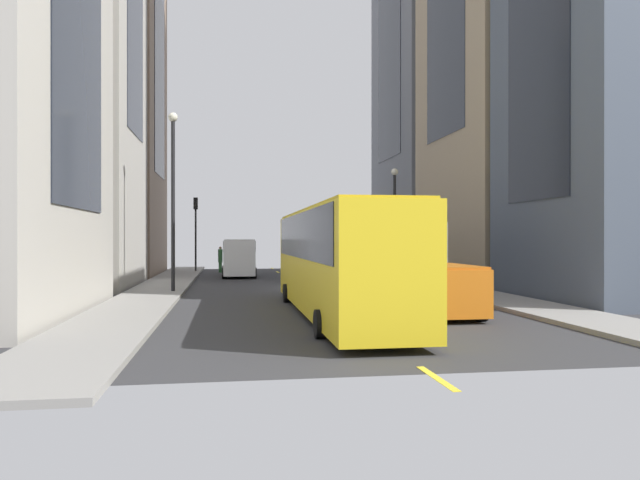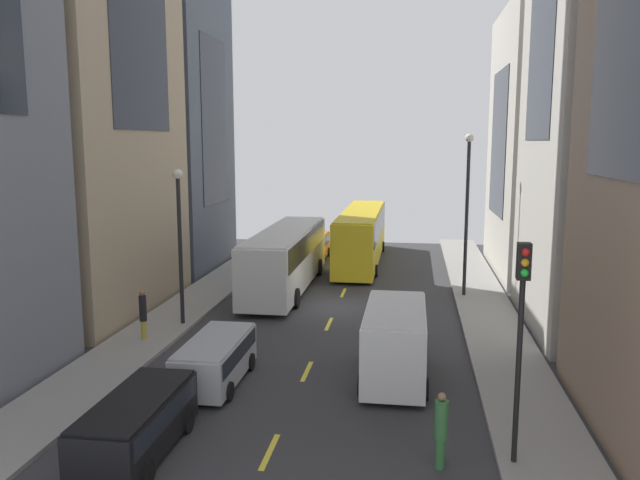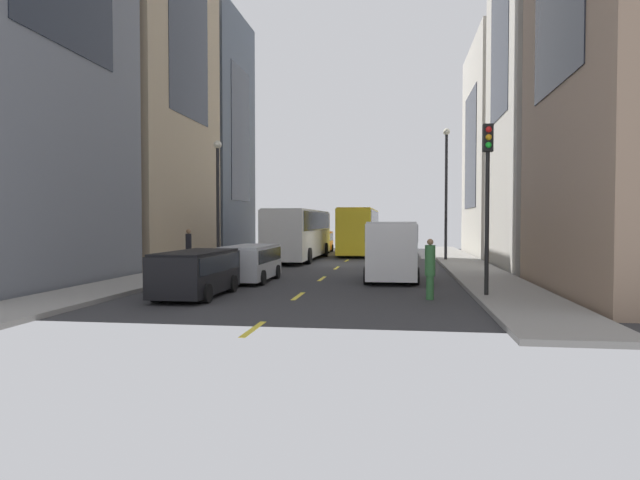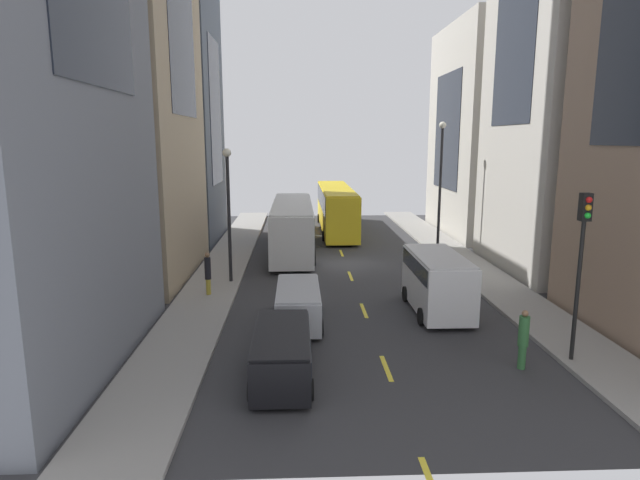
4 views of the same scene
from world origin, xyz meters
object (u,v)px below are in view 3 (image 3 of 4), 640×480
at_px(streetcar_yellow, 360,227).
at_px(car_silver_0, 251,260).
at_px(car_black_1, 197,270).
at_px(city_bus_white, 300,230).
at_px(car_orange_2, 319,240).
at_px(pedestrian_crossing_near, 430,267).
at_px(traffic_light_near_corner, 488,176).
at_px(delivery_van_white, 392,246).
at_px(pedestrian_walking_far, 189,248).

height_order(streetcar_yellow, car_silver_0, streetcar_yellow).
bearing_deg(car_black_1, city_bus_white, 89.48).
bearing_deg(car_black_1, car_orange_2, 89.55).
height_order(city_bus_white, streetcar_yellow, streetcar_yellow).
bearing_deg(city_bus_white, car_orange_2, 89.68).
xyz_separation_m(pedestrian_crossing_near, traffic_light_near_corner, (1.86, 0.33, 3.01)).
xyz_separation_m(streetcar_yellow, car_orange_2, (-3.47, 0.77, -1.10)).
xyz_separation_m(city_bus_white, car_silver_0, (0.35, -13.97, -1.09)).
bearing_deg(traffic_light_near_corner, pedestrian_crossing_near, -170.01).
xyz_separation_m(delivery_van_white, pedestrian_walking_far, (-10.33, 2.65, -0.25)).
relative_size(pedestrian_walking_far, traffic_light_near_corner, 0.36).
distance_m(delivery_van_white, car_black_1, 9.11).
height_order(car_black_1, pedestrian_crossing_near, pedestrian_crossing_near).
relative_size(pedestrian_crossing_near, pedestrian_walking_far, 0.98).
distance_m(city_bus_white, car_silver_0, 14.01).
xyz_separation_m(car_black_1, pedestrian_crossing_near, (7.89, 0.42, 0.14)).
height_order(city_bus_white, traffic_light_near_corner, traffic_light_near_corner).
bearing_deg(streetcar_yellow, car_silver_0, -98.08).
relative_size(car_orange_2, pedestrian_walking_far, 1.96).
distance_m(streetcar_yellow, car_orange_2, 3.72).
distance_m(car_orange_2, pedestrian_walking_far, 19.67).
height_order(car_silver_0, pedestrian_walking_far, pedestrian_walking_far).
height_order(streetcar_yellow, delivery_van_white, streetcar_yellow).
xyz_separation_m(car_orange_2, pedestrian_walking_far, (-3.99, -19.26, 0.24)).
bearing_deg(delivery_van_white, pedestrian_crossing_near, -77.28).
bearing_deg(pedestrian_crossing_near, car_black_1, -26.10).
relative_size(delivery_van_white, car_silver_0, 1.16).
height_order(pedestrian_walking_far, traffic_light_near_corner, traffic_light_near_corner).
bearing_deg(delivery_van_white, car_orange_2, 106.15).
bearing_deg(pedestrian_walking_far, streetcar_yellow, 63.99).
height_order(streetcar_yellow, car_orange_2, streetcar_yellow).
relative_size(city_bus_white, pedestrian_walking_far, 6.14).
relative_size(car_silver_0, traffic_light_near_corner, 0.79).
xyz_separation_m(city_bus_white, pedestrian_crossing_near, (7.72, -18.64, -0.94)).
bearing_deg(pedestrian_walking_far, car_black_1, -71.17).
relative_size(car_black_1, car_orange_2, 1.12).
distance_m(city_bus_white, car_black_1, 19.09).
distance_m(car_silver_0, pedestrian_walking_far, 5.77).
height_order(delivery_van_white, pedestrian_crossing_near, delivery_van_white).
bearing_deg(pedestrian_crossing_near, car_silver_0, -61.54).
xyz_separation_m(streetcar_yellow, traffic_light_near_corner, (6.06, -26.68, 1.96)).
height_order(city_bus_white, pedestrian_walking_far, city_bus_white).
bearing_deg(pedestrian_crossing_near, city_bus_white, -96.65).
height_order(car_silver_0, car_black_1, car_black_1).
xyz_separation_m(streetcar_yellow, pedestrian_crossing_near, (4.20, -27.00, -1.06)).
xyz_separation_m(pedestrian_crossing_near, pedestrian_walking_far, (-11.66, 8.52, 0.19)).
relative_size(city_bus_white, delivery_van_white, 2.44).
relative_size(streetcar_yellow, delivery_van_white, 2.79).
bearing_deg(car_orange_2, traffic_light_near_corner, -70.86).
xyz_separation_m(car_black_1, car_orange_2, (0.22, 28.20, 0.10)).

